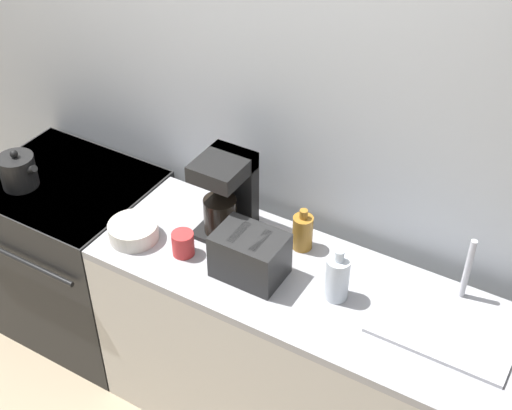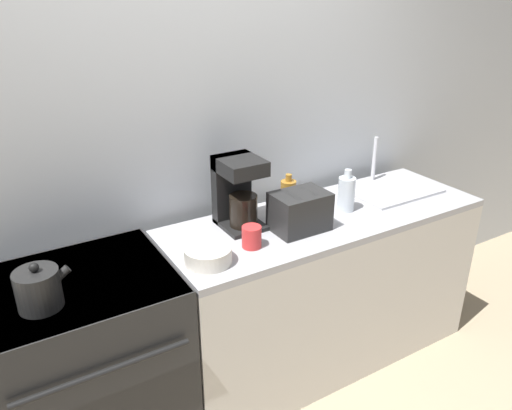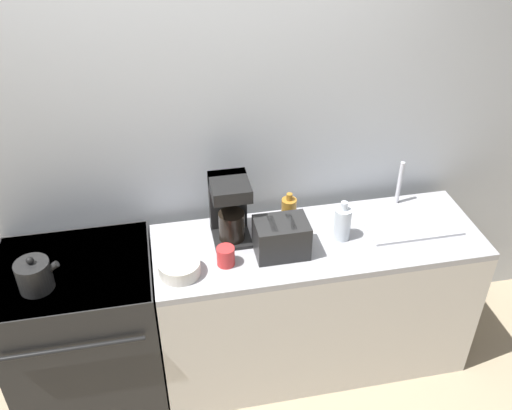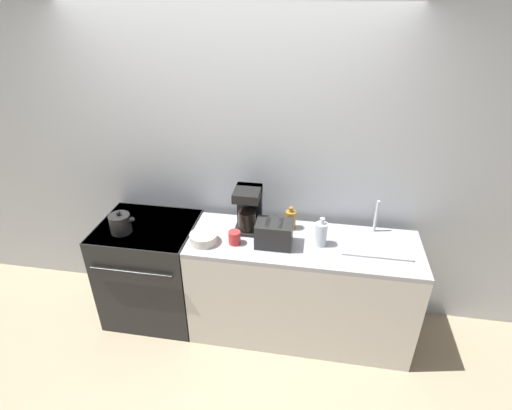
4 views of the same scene
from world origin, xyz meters
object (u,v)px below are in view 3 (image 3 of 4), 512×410
at_px(stove, 86,330).
at_px(toaster, 281,238).
at_px(coffee_maker, 230,206).
at_px(bottle_clear, 342,223).
at_px(kettle, 35,275).
at_px(bottle_amber, 289,211).
at_px(bowl, 180,268).
at_px(cup_red, 226,256).

xyz_separation_m(stove, toaster, (1.04, -0.09, 0.53)).
distance_m(coffee_maker, bottle_clear, 0.59).
relative_size(kettle, bottle_amber, 1.08).
relative_size(stove, coffee_maker, 2.58).
bearing_deg(bowl, coffee_maker, 41.67).
distance_m(kettle, bowl, 0.67).
distance_m(stove, bowl, 0.72).
height_order(kettle, bowl, kettle).
bearing_deg(bottle_clear, bowl, -172.24).
distance_m(stove, cup_red, 0.91).
height_order(toaster, cup_red, toaster).
relative_size(bottle_amber, cup_red, 1.85).
distance_m(bottle_clear, bowl, 0.87).
bearing_deg(toaster, cup_red, -173.26).
bearing_deg(coffee_maker, cup_red, -104.53).
bearing_deg(bottle_clear, toaster, -170.34).
bearing_deg(toaster, coffee_maker, 138.77).
xyz_separation_m(kettle, bottle_amber, (1.29, 0.27, 0.00)).
xyz_separation_m(toaster, bottle_amber, (0.10, 0.24, -0.02)).
xyz_separation_m(stove, bowl, (0.52, -0.15, 0.48)).
xyz_separation_m(toaster, bottle_clear, (0.34, 0.06, -0.00)).
xyz_separation_m(stove, bottle_clear, (1.38, -0.03, 0.53)).
bearing_deg(stove, bottle_amber, 7.78).
distance_m(stove, bottle_clear, 1.48).
relative_size(stove, bottle_amber, 4.82).
distance_m(toaster, bottle_amber, 0.26).
distance_m(toaster, coffee_maker, 0.32).
relative_size(kettle, coffee_maker, 0.58).
height_order(toaster, bottle_amber, toaster).
distance_m(coffee_maker, cup_red, 0.28).
bearing_deg(coffee_maker, bottle_clear, -14.07).
height_order(bottle_clear, bottle_amber, bottle_clear).
relative_size(stove, kettle, 4.44).
relative_size(toaster, coffee_maker, 0.76).
bearing_deg(kettle, stove, 38.62).
xyz_separation_m(coffee_maker, bottle_clear, (0.57, -0.14, -0.09)).
xyz_separation_m(kettle, bowl, (0.67, -0.03, -0.04)).
bearing_deg(kettle, bottle_clear, 3.24).
distance_m(kettle, toaster, 1.19).
xyz_separation_m(coffee_maker, cup_red, (-0.06, -0.23, -0.13)).
relative_size(kettle, bowl, 0.99).
bearing_deg(cup_red, bowl, -173.80).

